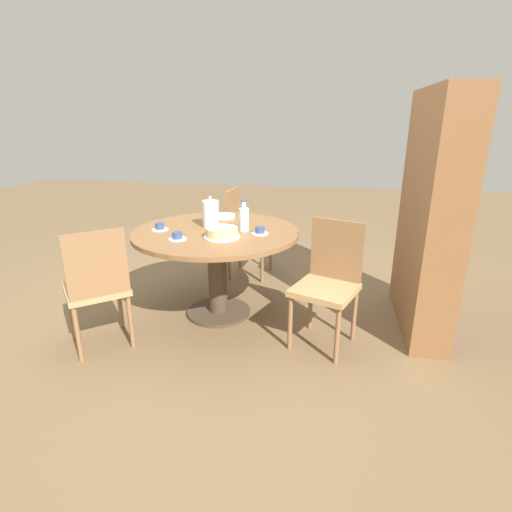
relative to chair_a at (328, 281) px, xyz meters
name	(u,v)px	position (x,y,z in m)	size (l,w,h in m)	color
ground_plane	(219,313)	(-0.29, -0.92, -0.50)	(14.00, 14.00, 0.00)	brown
dining_table	(217,249)	(-0.29, -0.92, 0.10)	(1.36, 1.36, 0.75)	#473828
chair_a	(328,281)	(0.00, 0.00, 0.00)	(0.54, 0.54, 0.92)	olive
chair_b	(244,230)	(-1.26, -0.90, 0.00)	(0.46, 0.46, 0.92)	olive
chair_c	(97,285)	(0.39, -1.62, 0.00)	(0.59, 0.59, 0.92)	olive
bookshelf	(426,218)	(-0.44, 0.72, 0.40)	(1.09, 0.28, 1.83)	brown
coffee_pot	(211,213)	(-0.39, -0.99, 0.38)	(0.14, 0.14, 0.26)	silver
water_bottle	(244,219)	(-0.32, -0.70, 0.36)	(0.08, 0.08, 0.25)	silver
cake_main	(222,233)	(-0.10, -0.82, 0.30)	(0.28, 0.28, 0.08)	white
cup_a	(260,231)	(-0.25, -0.55, 0.28)	(0.14, 0.14, 0.06)	white
cup_b	(177,237)	(0.02, -1.14, 0.28)	(0.14, 0.14, 0.06)	white
cup_c	(160,227)	(-0.22, -1.38, 0.28)	(0.14, 0.14, 0.06)	white
plate_stack	(225,216)	(-0.72, -0.96, 0.27)	(0.19, 0.19, 0.03)	white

